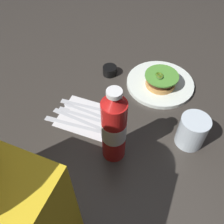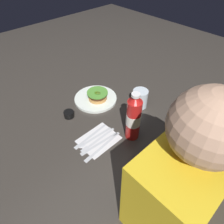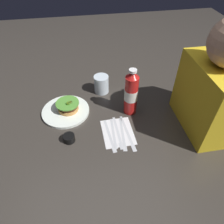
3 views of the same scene
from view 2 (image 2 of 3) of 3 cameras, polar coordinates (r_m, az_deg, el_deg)
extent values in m
plane|color=#36312B|center=(1.07, -3.89, -0.94)|extent=(3.00, 3.00, 0.00)
cylinder|color=white|center=(1.16, -4.68, 3.84)|extent=(0.24, 0.24, 0.01)
cylinder|color=#CD904B|center=(1.15, -4.11, 4.19)|extent=(0.10, 0.10, 0.02)
cylinder|color=#512D19|center=(1.14, -4.15, 4.86)|extent=(0.10, 0.10, 0.02)
cylinder|color=red|center=(1.13, -4.18, 5.30)|extent=(0.09, 0.09, 0.01)
cylinder|color=#529535|center=(1.13, -4.19, 5.54)|extent=(0.12, 0.12, 0.01)
torus|color=#476D2A|center=(1.11, -3.83, 5.38)|extent=(0.02, 0.02, 0.01)
torus|color=#407219|center=(1.11, -4.43, 5.49)|extent=(0.02, 0.02, 0.01)
torus|color=#586B16|center=(1.11, -4.12, 5.48)|extent=(0.02, 0.02, 0.01)
cylinder|color=red|center=(0.90, 6.08, -2.27)|extent=(0.06, 0.06, 0.21)
cone|color=red|center=(0.82, 6.69, 3.69)|extent=(0.06, 0.06, 0.03)
cylinder|color=white|center=(0.80, 6.80, 4.82)|extent=(0.04, 0.04, 0.01)
cylinder|color=white|center=(0.89, 6.11, -2.00)|extent=(0.07, 0.07, 0.06)
cylinder|color=silver|center=(1.10, 7.95, 3.85)|extent=(0.08, 0.08, 0.10)
cylinder|color=black|center=(1.07, -12.17, -0.61)|extent=(0.05, 0.05, 0.03)
cube|color=silver|center=(0.95, -3.81, -7.80)|extent=(0.18, 0.15, 0.00)
cube|color=silver|center=(0.97, -5.50, -6.26)|extent=(0.18, 0.03, 0.00)
cube|color=silver|center=(0.94, -8.69, -8.69)|extent=(0.08, 0.02, 0.00)
cube|color=silver|center=(0.96, -4.67, -6.96)|extent=(0.18, 0.02, 0.00)
ellipsoid|color=silver|center=(0.94, -8.44, -9.18)|extent=(0.04, 0.03, 0.00)
cube|color=silver|center=(0.95, -3.82, -7.67)|extent=(0.20, 0.02, 0.00)
cube|color=silver|center=(0.92, -7.76, -10.46)|extent=(0.04, 0.02, 0.00)
cube|color=silver|center=(0.94, -2.94, -8.40)|extent=(0.18, 0.03, 0.00)
cube|color=silver|center=(0.92, -6.75, -10.60)|extent=(0.08, 0.02, 0.00)
cube|color=silver|center=(0.93, -2.04, -9.14)|extent=(0.20, 0.03, 0.00)
cube|color=silver|center=(0.90, -5.80, -12.23)|extent=(0.08, 0.02, 0.00)
cube|color=gold|center=(0.68, 19.17, -18.96)|extent=(0.33, 0.19, 0.32)
sphere|color=tan|center=(0.48, 25.97, -3.84)|extent=(0.19, 0.19, 0.19)
camera|label=1|loc=(0.65, 46.07, 21.42)|focal=39.56mm
camera|label=3|loc=(0.67, -72.40, 16.66)|focal=33.17mm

